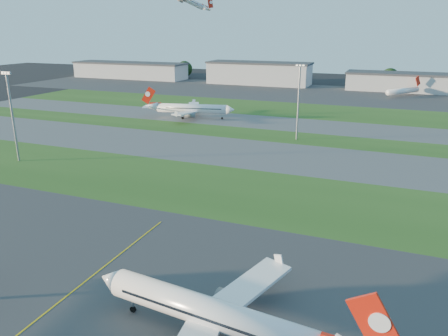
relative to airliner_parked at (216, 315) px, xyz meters
The scene contains 21 objects.
ground 29.29m from the airliner_parked, behind, with size 700.00×700.00×0.00m, color black.
apron_near 29.29m from the airliner_parked, behind, with size 300.00×70.00×0.01m, color #333335.
grass_strip_a 58.27m from the airliner_parked, 119.89° to the left, with size 300.00×34.00×0.01m, color #294F1A.
taxiway_a 88.38m from the airliner_parked, 109.16° to the left, with size 300.00×32.00×0.01m, color #515154.
grass_strip_b 112.27m from the airliner_parked, 104.96° to the left, with size 300.00×18.00×0.01m, color #294F1A.
taxiway_b 133.64m from the airliner_parked, 102.53° to the left, with size 300.00×26.00×0.01m, color #515154.
grass_strip_c 165.99m from the airliner_parked, 100.06° to the left, with size 300.00×40.00×0.01m, color #294F1A.
apron_far 225.30m from the airliner_parked, 97.39° to the left, with size 400.00×80.00×0.01m, color #333335.
yellow_line 24.35m from the airliner_parked, behind, with size 0.25×60.00×0.02m, color gold.
airliner_parked is the anchor object (origin of this frame).
airliner_taxiing 142.34m from the airliner_parked, 117.06° to the left, with size 37.25×31.26×11.77m.
mini_jet_near 229.10m from the airliner_parked, 85.06° to the left, with size 18.13×24.22×9.48m.
light_mast_west 98.53m from the airliner_parked, 149.03° to the left, with size 3.20×0.70×25.80m.
light_mast_centre 107.86m from the airliner_parked, 97.48° to the left, with size 3.20×0.70×25.80m.
hangar_far_west 310.24m from the airliner_parked, 125.23° to the left, with size 91.80×23.00×12.20m.
hangar_west 264.00m from the airliner_parked, 106.27° to the left, with size 71.40×23.00×15.20m.
hangar_east 254.74m from the airliner_parked, 84.14° to the left, with size 81.60×23.00×11.20m.
tree_far_west 344.85m from the airliner_parked, 129.42° to the left, with size 11.00×11.00×12.00m.
tree_west 302.26m from the airliner_parked, 117.37° to the left, with size 12.10×12.10×13.20m.
tree_mid_west 268.90m from the airliner_parked, 100.49° to the left, with size 9.90×9.90×10.80m.
tree_mid_east 267.64m from the airliner_parked, 87.64° to the left, with size 11.55×11.55×12.60m.
Camera 1 is at (46.49, -39.73, 37.16)m, focal length 35.00 mm.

